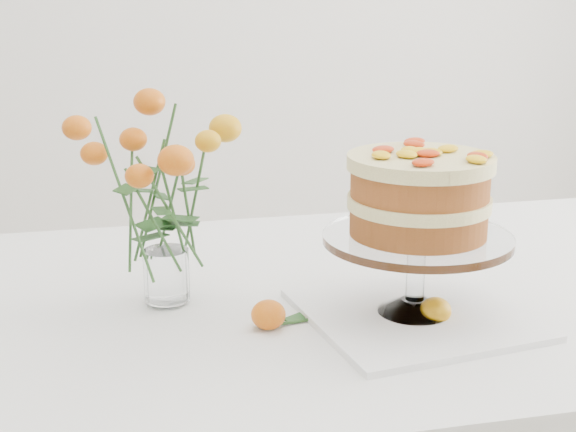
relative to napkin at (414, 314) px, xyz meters
name	(u,v)px	position (x,y,z in m)	size (l,w,h in m)	color
table	(388,328)	(0.01, 0.15, -0.09)	(1.43, 0.93, 0.76)	tan
napkin	(414,314)	(0.00, 0.00, 0.00)	(0.32, 0.32, 0.01)	white
cake_stand	(419,204)	(0.00, 0.00, 0.18)	(0.29, 0.29, 0.26)	white
rose_vase	(162,175)	(-0.37, 0.14, 0.21)	(0.31, 0.31, 0.37)	white
loose_rose_near	(436,311)	(0.02, -0.03, 0.01)	(0.08, 0.05, 0.04)	orange
loose_rose_far	(269,315)	(-0.23, 0.01, 0.02)	(0.09, 0.05, 0.04)	#D2530A
stray_petal_a	(339,311)	(-0.11, 0.05, 0.00)	(0.03, 0.02, 0.00)	yellow
stray_petal_b	(407,315)	(-0.01, 0.01, 0.00)	(0.03, 0.02, 0.00)	yellow
stray_petal_c	(442,323)	(0.03, -0.03, 0.00)	(0.03, 0.02, 0.00)	yellow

